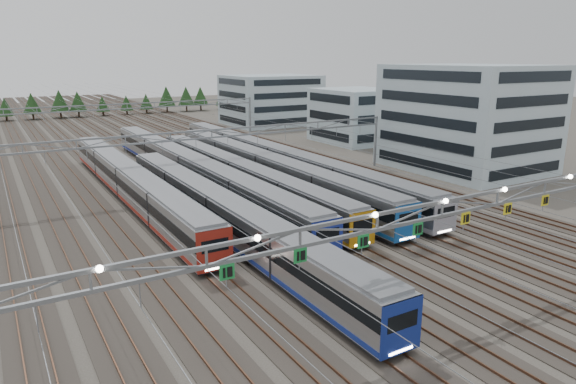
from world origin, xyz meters
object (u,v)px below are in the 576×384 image
gantry_far (128,111)px  depot_bldg_mid (357,116)px  gantry_mid (212,141)px  train_a (129,182)px  depot_bldg_north (271,100)px  gantry_near (443,212)px  depot_bldg_south (466,118)px  train_c (190,169)px  train_b (221,213)px  train_f (277,159)px  train_d (239,175)px  train_e (266,168)px

gantry_far → depot_bldg_mid: size_ratio=3.52×
gantry_mid → train_a: bearing=-177.1°
train_a → depot_bldg_north: 75.08m
gantry_near → gantry_far: 85.12m
gantry_near → depot_bldg_mid: bearing=56.4°
gantry_far → depot_bldg_south: depot_bldg_south is taller
gantry_near → gantry_mid: gantry_near is taller
train_c → gantry_near: (2.20, -42.95, 4.78)m
train_b → gantry_near: bearing=-73.0°
train_f → depot_bldg_mid: depot_bldg_mid is taller
train_a → depot_bldg_north: (50.28, 55.62, 3.97)m
train_c → train_f: (13.50, -0.23, -0.03)m
train_f → train_a: bearing=-172.0°
train_d → train_e: size_ratio=0.93×
gantry_mid → train_d: bearing=-55.8°
gantry_far → train_b: bearing=-96.1°
gantry_near → depot_bldg_south: (38.62, 31.42, 0.90)m
train_a → train_c: train_c is taller
train_a → gantry_mid: (11.25, 0.56, 4.10)m
train_c → depot_bldg_south: bearing=-15.8°
train_b → depot_bldg_north: depot_bldg_north is taller
train_c → gantry_near: size_ratio=1.17×
gantry_mid → train_f: bearing=13.0°
train_b → train_d: train_b is taller
gantry_mid → gantry_far: bearing=90.0°
train_f → depot_bldg_north: size_ratio=3.01×
train_d → depot_bldg_mid: bearing=32.5°
depot_bldg_mid → gantry_mid: bearing=-152.6°
gantry_far → depot_bldg_south: bearing=-54.3°
train_b → train_f: (18.00, 20.79, 0.05)m
train_e → gantry_far: (-6.75, 47.32, 4.06)m
train_a → train_d: bearing=-11.5°
gantry_far → depot_bldg_south: 66.13m
train_e → gantry_near: 38.70m
train_e → train_d: bearing=-167.6°
gantry_far → depot_bldg_north: 40.31m
train_b → gantry_far: gantry_far is taller
depot_bldg_north → train_b: bearing=-122.0°
depot_bldg_south → depot_bldg_north: bearing=89.6°
train_b → train_a: bearing=104.3°
train_d → depot_bldg_north: 69.11m
train_e → train_b: bearing=-130.4°
train_f → depot_bldg_north: (27.78, 52.45, 3.98)m
train_a → gantry_near: size_ratio=0.96×
gantry_mid → depot_bldg_mid: bearing=27.4°
train_c → gantry_mid: gantry_mid is taller
train_b → gantry_near: size_ratio=0.91×
train_b → train_e: bearing=49.6°
train_f → depot_bldg_mid: bearing=32.2°
train_e → depot_bldg_mid: size_ratio=3.48×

